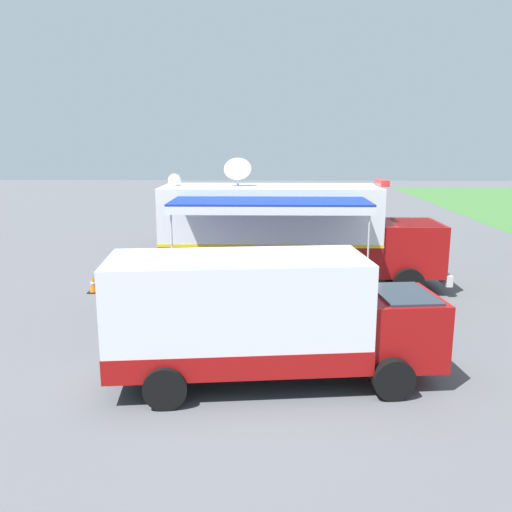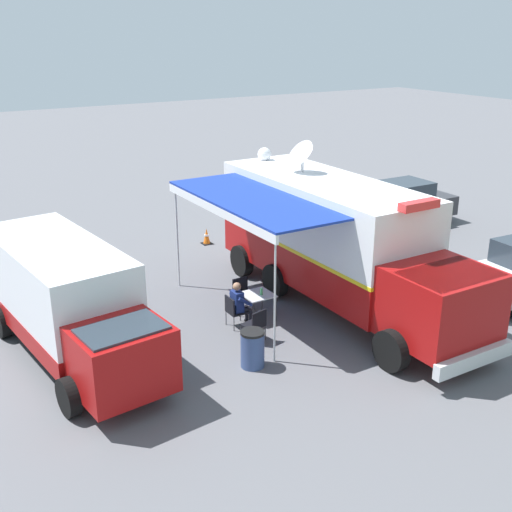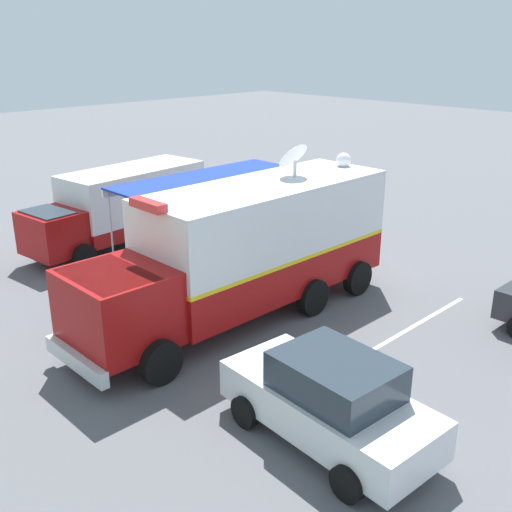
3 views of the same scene
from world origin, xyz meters
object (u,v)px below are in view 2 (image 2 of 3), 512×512
traffic_cone (207,237)px  car_far_corner (404,203)px  folding_chair_spare_by_truck (256,323)px  seated_responder (240,303)px  folding_chair_beside_table (242,291)px  folding_table (258,296)px  support_truck (67,302)px  trash_bin (252,349)px  water_bottle (261,291)px  folding_chair_at_table (234,309)px  command_truck (337,239)px

traffic_cone → car_far_corner: 8.14m
folding_chair_spare_by_truck → seated_responder: (-0.11, -1.00, 0.14)m
folding_chair_beside_table → traffic_cone: (-1.69, -5.56, -0.23)m
seated_responder → car_far_corner: (-10.19, -4.59, 0.23)m
folding_table → support_truck: 5.00m
folding_chair_spare_by_truck → folding_chair_beside_table: bearing=-110.4°
trash_bin → car_far_corner: 12.87m
water_bottle → folding_chair_spare_by_truck: water_bottle is taller
water_bottle → folding_chair_spare_by_truck: (0.79, 1.02, -0.32)m
folding_chair_at_table → command_truck: bearing=177.5°
folding_table → traffic_cone: (-1.69, -6.40, -0.39)m
folding_chair_spare_by_truck → seated_responder: 1.02m
folding_chair_beside_table → traffic_cone: folding_chair_beside_table is taller
folding_chair_at_table → folding_chair_spare_by_truck: same height
trash_bin → folding_chair_spare_by_truck: bearing=-124.8°
water_bottle → trash_bin: size_ratio=0.25×
traffic_cone → trash_bin: bearing=69.8°
folding_chair_beside_table → folding_chair_spare_by_truck: size_ratio=1.00×
command_truck → folding_chair_at_table: size_ratio=10.92×
folding_chair_at_table → traffic_cone: bearing=-111.0°
command_truck → seated_responder: command_truck is taller
seated_responder → folding_table: bearing=-170.7°
water_bottle → folding_chair_spare_by_truck: 1.33m
folding_chair_at_table → car_far_corner: 11.36m
water_bottle → trash_bin: (1.51, 2.05, -0.38)m
command_truck → trash_bin: (3.89, 1.89, -1.49)m
folding_table → car_far_corner: 10.59m
folding_table → seated_responder: seated_responder is taller
water_bottle → folding_table: bearing=-53.1°
support_truck → car_far_corner: bearing=-165.2°
folding_chair_beside_table → car_far_corner: bearing=-159.2°
folding_chair_spare_by_truck → traffic_cone: (-2.42, -7.51, -0.23)m
command_truck → water_bottle: (2.38, -0.16, -1.11)m
folding_chair_spare_by_truck → support_truck: bearing=-22.9°
folding_table → folding_chair_at_table: (0.80, 0.10, -0.16)m
folding_chair_spare_by_truck → traffic_cone: 7.89m
car_far_corner → command_truck: bearing=33.6°
command_truck → folding_chair_spare_by_truck: size_ratio=10.92×
water_bottle → traffic_cone: bearing=-104.1°
command_truck → folding_chair_at_table: command_truck is taller
seated_responder → support_truck: 4.42m
folding_table → folding_chair_beside_table: 0.86m
folding_chair_at_table → traffic_cone: 6.97m
traffic_cone → seated_responder: bearing=70.5°
folding_table → folding_chair_at_table: size_ratio=0.92×
folding_chair_at_table → folding_chair_spare_by_truck: 1.01m
traffic_cone → car_far_corner: size_ratio=0.14×
traffic_cone → support_truck: bearing=41.0°
command_truck → support_truck: command_truck is taller
folding_table → folding_chair_beside_table: bearing=-90.2°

